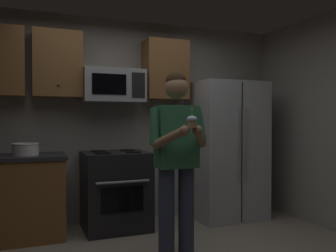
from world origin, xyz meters
name	(u,v)px	position (x,y,z in m)	size (l,w,h in m)	color
wall_back	(120,120)	(0.00, 1.75, 1.30)	(4.40, 0.10, 2.60)	gray
oven_range	(116,190)	(-0.15, 1.36, 0.46)	(0.76, 0.70, 0.93)	black
microwave	(113,86)	(-0.15, 1.48, 1.72)	(0.74, 0.41, 0.40)	#9EA0A5
refrigerator	(227,150)	(1.35, 1.32, 0.90)	(0.90, 0.75, 1.80)	#B7BABF
cabinet_row_upper	(64,65)	(-0.72, 1.53, 1.95)	(2.78, 0.36, 0.76)	brown
bowl_large_white	(25,149)	(-1.15, 1.36, 0.99)	(0.29, 0.29, 0.13)	white
person	(177,153)	(0.17, 0.24, 1.00)	(0.60, 0.48, 1.76)	#383F59
cupcake	(192,122)	(0.17, -0.09, 1.29)	(0.09, 0.09, 0.17)	#A87F56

